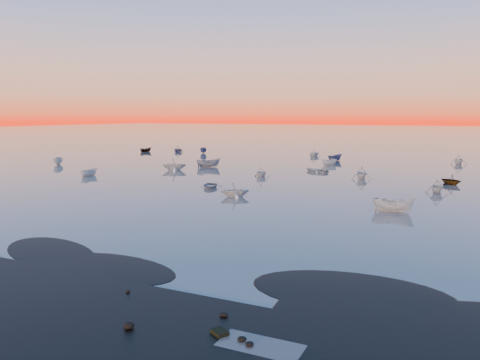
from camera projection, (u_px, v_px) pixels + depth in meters
The scene contains 6 objects.
ground at pixel (354, 151), 122.53m from camera, with size 600.00×600.00×0.00m, color #6E635B.
mud_lobes at pixel (45, 253), 32.15m from camera, with size 140.00×6.00×0.07m, color black, non-canonical shape.
moored_fleet at pixel (296, 170), 80.47m from camera, with size 124.00×58.00×1.20m, color silver, non-canonical shape.
boat_near_left at pixel (210, 188), 61.03m from camera, with size 3.83×1.59×0.96m, color gray.
boat_near_center at pixel (393, 211), 46.16m from camera, with size 4.03×1.70×1.39m, color silver.
boat_near_right at pixel (437, 193), 57.08m from camera, with size 3.54×1.59×1.24m, color silver.
Camera 1 is at (25.46, -23.39, 9.50)m, focal length 35.00 mm.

